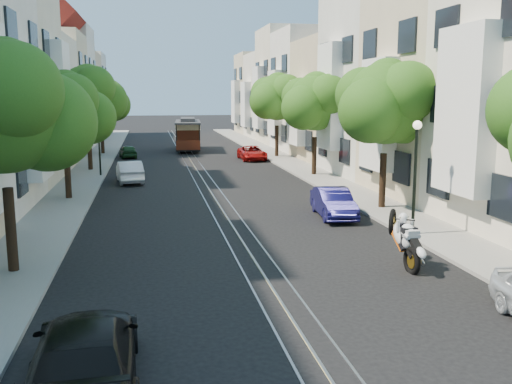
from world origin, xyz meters
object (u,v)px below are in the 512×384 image
tree_e_b (387,105)px  lamp_west (99,132)px  tree_e_d (278,98)px  tree_w_b (65,111)px  tree_e_c (316,104)px  sportbike_rider (404,237)px  lamp_east (416,160)px  parked_car_e_far (252,153)px  parked_car_w_near (85,354)px  parked_car_e_mid (333,203)px  tree_w_a (4,112)px  parked_car_w_far (128,151)px  tree_w_d (101,101)px  cable_car (188,133)px  tree_w_c (88,96)px  parked_car_w_mid (130,172)px

tree_e_b → lamp_west: size_ratio=1.61×
tree_e_d → lamp_west: bearing=-146.5°
tree_w_b → lamp_west: 8.22m
tree_e_c → sportbike_rider: tree_e_c is taller
lamp_east → tree_e_c: bearing=86.6°
tree_e_c → parked_car_e_far: tree_e_c is taller
lamp_east → parked_car_w_near: size_ratio=0.90×
tree_e_c → parked_car_e_mid: (-2.76, -12.16, -3.98)m
tree_w_a → parked_car_w_far: size_ratio=2.13×
tree_e_c → lamp_east: bearing=-93.4°
tree_w_a → tree_w_d: 34.00m
sportbike_rider → parked_car_w_far: bearing=103.3°
tree_e_d → tree_w_b: 22.28m
tree_w_b → parked_car_w_far: 19.55m
tree_e_b → tree_e_d: 22.00m
tree_w_d → parked_car_w_near: (2.74, -41.23, -3.93)m
cable_car → parked_car_e_far: size_ratio=1.80×
tree_w_c → sportbike_rider: size_ratio=3.22×
parked_car_w_mid → parked_car_e_far: bearing=-139.6°
tree_e_b → parked_car_e_mid: bearing=-157.3°
tree_w_b → tree_w_a: bearing=-90.0°
tree_e_b → tree_e_c: size_ratio=1.03×
tree_e_b → sportbike_rider: (-2.94, -8.48, -3.77)m
tree_e_c → parked_car_e_mid: size_ratio=1.72×
cable_car → tree_e_c: bearing=-65.4°
tree_e_c → tree_w_b: size_ratio=1.04×
parked_car_w_far → tree_w_d: bearing=-61.1°
parked_car_e_mid → parked_car_w_near: (-8.90, -13.08, 0.05)m
tree_w_c → parked_car_e_far: tree_w_c is taller
lamp_west → parked_car_w_mid: (1.90, -2.59, -2.20)m
tree_w_c → lamp_west: bearing=-74.2°
cable_car → parked_car_w_mid: cable_car is taller
tree_e_d → sportbike_rider: bearing=-95.5°
parked_car_w_near → lamp_east: bearing=-141.2°
tree_w_c → parked_car_w_mid: size_ratio=1.82×
tree_e_d → parked_car_w_mid: 16.96m
parked_car_e_mid → tree_e_c: bearing=81.8°
tree_w_b → parked_car_e_mid: (11.64, -6.16, -3.77)m
tree_e_d → tree_w_b: tree_e_d is taller
cable_car → parked_car_w_near: size_ratio=1.59×
parked_car_w_far → parked_car_e_mid: bearing=103.0°
lamp_west → tree_e_d: bearing=33.5°
sportbike_rider → parked_car_w_near: 10.45m
tree_w_b → lamp_east: size_ratio=1.51×
parked_car_w_near → tree_e_b: bearing=-131.4°
tree_e_c → tree_w_b: tree_e_c is taller
tree_w_c → parked_car_w_mid: 7.62m
tree_w_c → parked_car_w_far: (2.19, 8.04, -4.53)m
tree_e_d → lamp_east: 27.07m
tree_e_c → tree_e_b: bearing=-90.0°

